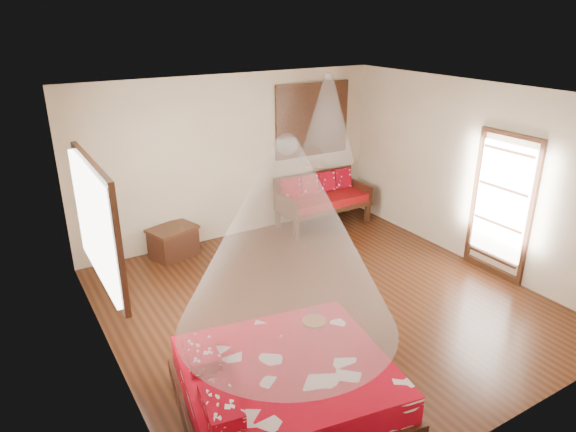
% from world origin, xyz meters
% --- Properties ---
extents(room, '(5.54, 5.54, 2.84)m').
position_xyz_m(room, '(0.00, 0.00, 1.40)').
color(room, black).
rests_on(room, ground).
extents(bed, '(2.35, 2.19, 0.64)m').
position_xyz_m(bed, '(-1.46, -1.44, 0.25)').
color(bed, black).
rests_on(bed, floor).
extents(daybed, '(1.71, 0.76, 0.94)m').
position_xyz_m(daybed, '(1.60, 2.38, 0.52)').
color(daybed, black).
rests_on(daybed, floor).
extents(storage_chest, '(0.84, 0.71, 0.50)m').
position_xyz_m(storage_chest, '(-1.25, 2.45, 0.25)').
color(storage_chest, black).
rests_on(storage_chest, floor).
extents(shutter_panel, '(1.52, 0.06, 1.32)m').
position_xyz_m(shutter_panel, '(1.60, 2.72, 1.90)').
color(shutter_panel, black).
rests_on(shutter_panel, wall_back).
extents(window_left, '(0.10, 1.74, 1.34)m').
position_xyz_m(window_left, '(-2.71, 0.20, 1.70)').
color(window_left, black).
rests_on(window_left, wall_left).
extents(glazed_door, '(0.08, 1.02, 2.16)m').
position_xyz_m(glazed_door, '(2.72, -0.60, 1.07)').
color(glazed_door, black).
rests_on(glazed_door, floor).
extents(wine_tray, '(0.27, 0.27, 0.22)m').
position_xyz_m(wine_tray, '(-0.81, -0.98, 0.56)').
color(wine_tray, brown).
rests_on(wine_tray, bed).
extents(mosquito_net_main, '(2.08, 2.08, 1.80)m').
position_xyz_m(mosquito_net_main, '(-1.45, -1.44, 1.85)').
color(mosquito_net_main, white).
rests_on(mosquito_net_main, ceiling).
extents(mosquito_net_daybed, '(0.99, 0.99, 1.50)m').
position_xyz_m(mosquito_net_daybed, '(1.60, 2.25, 2.00)').
color(mosquito_net_daybed, white).
rests_on(mosquito_net_daybed, ceiling).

